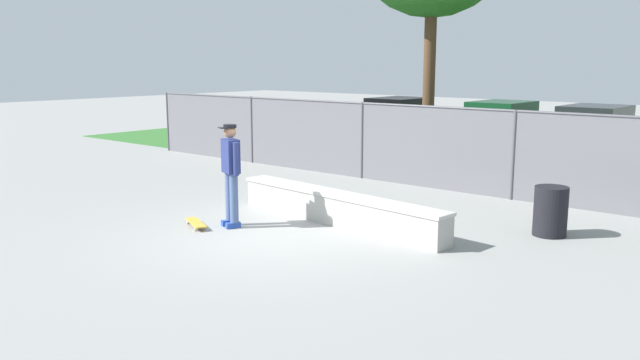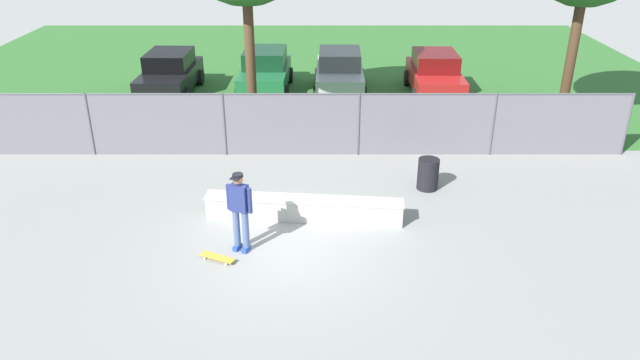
{
  "view_description": "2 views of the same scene",
  "coord_description": "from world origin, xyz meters",
  "px_view_note": "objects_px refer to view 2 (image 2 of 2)",
  "views": [
    {
      "loc": [
        7.53,
        -7.66,
        2.92
      ],
      "look_at": [
        0.54,
        0.63,
        0.91
      ],
      "focal_mm": 35.94,
      "sensor_mm": 36.0,
      "label": 1
    },
    {
      "loc": [
        0.84,
        -11.43,
        7.03
      ],
      "look_at": [
        0.84,
        1.22,
        1.06
      ],
      "focal_mm": 33.52,
      "sensor_mm": 36.0,
      "label": 2
    }
  ],
  "objects_px": {
    "skateboard": "(217,257)",
    "car_red": "(435,74)",
    "concrete_ledge": "(304,209)",
    "car_green": "(265,71)",
    "trash_bin": "(428,174)",
    "car_black": "(170,73)",
    "skateboarder": "(240,208)",
    "car_silver": "(340,72)"
  },
  "relations": [
    {
      "from": "car_black",
      "to": "car_green",
      "type": "relative_size",
      "value": 1.0
    },
    {
      "from": "car_green",
      "to": "car_red",
      "type": "relative_size",
      "value": 1.0
    },
    {
      "from": "car_green",
      "to": "trash_bin",
      "type": "relative_size",
      "value": 5.0
    },
    {
      "from": "skateboard",
      "to": "car_red",
      "type": "distance_m",
      "value": 13.75
    },
    {
      "from": "skateboard",
      "to": "car_black",
      "type": "xyz_separation_m",
      "value": [
        -3.7,
        12.12,
        0.77
      ]
    },
    {
      "from": "concrete_ledge",
      "to": "car_green",
      "type": "xyz_separation_m",
      "value": [
        -1.8,
        10.65,
        0.55
      ]
    },
    {
      "from": "skateboard",
      "to": "car_silver",
      "type": "distance_m",
      "value": 12.69
    },
    {
      "from": "concrete_ledge",
      "to": "skateboarder",
      "type": "distance_m",
      "value": 2.05
    },
    {
      "from": "concrete_ledge",
      "to": "car_silver",
      "type": "bearing_deg",
      "value": 83.67
    },
    {
      "from": "car_green",
      "to": "car_black",
      "type": "bearing_deg",
      "value": -174.72
    },
    {
      "from": "car_black",
      "to": "car_green",
      "type": "height_order",
      "value": "same"
    },
    {
      "from": "car_red",
      "to": "skateboarder",
      "type": "bearing_deg",
      "value": -118.25
    },
    {
      "from": "car_green",
      "to": "car_red",
      "type": "distance_m",
      "value": 6.69
    },
    {
      "from": "car_black",
      "to": "trash_bin",
      "type": "distance_m",
      "value": 12.29
    },
    {
      "from": "concrete_ledge",
      "to": "car_silver",
      "type": "height_order",
      "value": "car_silver"
    },
    {
      "from": "skateboard",
      "to": "car_red",
      "type": "xyz_separation_m",
      "value": [
        6.69,
        11.99,
        0.77
      ]
    },
    {
      "from": "skateboarder",
      "to": "trash_bin",
      "type": "distance_m",
      "value": 5.56
    },
    {
      "from": "skateboard",
      "to": "trash_bin",
      "type": "distance_m",
      "value": 6.18
    },
    {
      "from": "concrete_ledge",
      "to": "car_red",
      "type": "distance_m",
      "value": 11.3
    },
    {
      "from": "car_green",
      "to": "car_silver",
      "type": "relative_size",
      "value": 1.0
    },
    {
      "from": "skateboarder",
      "to": "car_black",
      "type": "relative_size",
      "value": 0.43
    },
    {
      "from": "car_red",
      "to": "trash_bin",
      "type": "distance_m",
      "value": 8.64
    },
    {
      "from": "skateboarder",
      "to": "car_silver",
      "type": "distance_m",
      "value": 12.13
    },
    {
      "from": "car_black",
      "to": "car_red",
      "type": "height_order",
      "value": "same"
    },
    {
      "from": "trash_bin",
      "to": "skateboarder",
      "type": "bearing_deg",
      "value": -146.14
    },
    {
      "from": "car_red",
      "to": "trash_bin",
      "type": "relative_size",
      "value": 5.0
    },
    {
      "from": "concrete_ledge",
      "to": "car_black",
      "type": "xyz_separation_m",
      "value": [
        -5.51,
        10.31,
        0.55
      ]
    },
    {
      "from": "concrete_ledge",
      "to": "car_black",
      "type": "height_order",
      "value": "car_black"
    },
    {
      "from": "skateboard",
      "to": "car_silver",
      "type": "relative_size",
      "value": 0.19
    },
    {
      "from": "car_black",
      "to": "car_silver",
      "type": "relative_size",
      "value": 1.0
    },
    {
      "from": "skateboarder",
      "to": "car_black",
      "type": "xyz_separation_m",
      "value": [
        -4.18,
        11.68,
        -0.19
      ]
    },
    {
      "from": "skateboarder",
      "to": "car_black",
      "type": "distance_m",
      "value": 12.4
    },
    {
      "from": "trash_bin",
      "to": "car_black",
      "type": "bearing_deg",
      "value": 135.54
    },
    {
      "from": "car_green",
      "to": "trash_bin",
      "type": "xyz_separation_m",
      "value": [
        5.05,
        -8.94,
        -0.41
      ]
    },
    {
      "from": "concrete_ledge",
      "to": "car_red",
      "type": "bearing_deg",
      "value": 64.4
    },
    {
      "from": "concrete_ledge",
      "to": "trash_bin",
      "type": "distance_m",
      "value": 3.68
    },
    {
      "from": "car_black",
      "to": "concrete_ledge",
      "type": "bearing_deg",
      "value": -61.88
    },
    {
      "from": "car_black",
      "to": "trash_bin",
      "type": "height_order",
      "value": "car_black"
    },
    {
      "from": "skateboard",
      "to": "car_black",
      "type": "distance_m",
      "value": 12.69
    },
    {
      "from": "car_black",
      "to": "skateboard",
      "type": "bearing_deg",
      "value": -73.04
    },
    {
      "from": "concrete_ledge",
      "to": "skateboard",
      "type": "bearing_deg",
      "value": -135.02
    },
    {
      "from": "skateboarder",
      "to": "trash_bin",
      "type": "bearing_deg",
      "value": 33.86
    }
  ]
}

